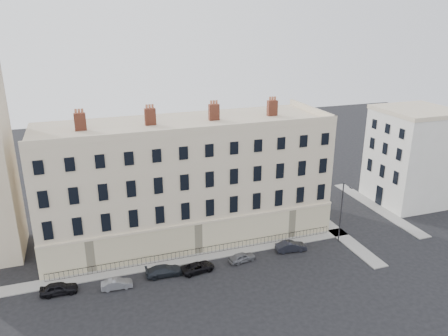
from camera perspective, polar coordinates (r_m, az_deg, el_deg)
The scene contains 14 objects.
ground at distance 51.30m, azimuth 5.19°, elevation -13.14°, with size 160.00×160.00×0.00m, color black.
terrace at distance 56.36m, azimuth -5.09°, elevation -1.50°, with size 36.22×12.22×17.00m.
adjacent_building at distance 71.96m, azimuth 23.25°, elevation 1.20°, with size 10.00×10.00×14.00m, color silver.
pavement_terrace at distance 52.74m, azimuth -7.31°, elevation -12.16°, with size 48.00×2.00×0.12m, color gray.
pavement_east_return at distance 62.95m, azimuth 13.16°, elevation -7.02°, with size 2.00×24.00×0.12m, color gray.
pavement_adjacent at distance 69.86m, azimuth 19.33°, elevation -4.92°, with size 2.00×20.00×0.12m, color gray.
railings at distance 53.59m, azimuth -3.17°, elevation -10.85°, with size 35.00×0.04×0.96m.
car_a at distance 50.08m, azimuth -20.77°, elevation -14.49°, with size 1.52×3.77×1.28m, color black.
car_b at distance 49.23m, azimuth -13.82°, elevation -14.48°, with size 1.14×3.28×1.08m, color slate.
car_c at distance 50.34m, azimuth -7.82°, elevation -13.14°, with size 1.69×4.17×1.21m, color black.
car_d at distance 50.69m, azimuth -3.45°, elevation -12.81°, with size 1.77×3.84×1.07m, color black.
car_e at distance 52.46m, azimuth 2.40°, elevation -11.56°, with size 1.31×3.27×1.11m, color slate.
car_f at distance 55.08m, azimuth 8.74°, elevation -10.09°, with size 1.32×3.79×1.25m, color black.
streetlamp at distance 56.64m, azimuth 15.13°, elevation -5.29°, with size 0.23×1.76×8.15m.
Camera 1 is at (-18.21, -39.28, 27.51)m, focal length 35.00 mm.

